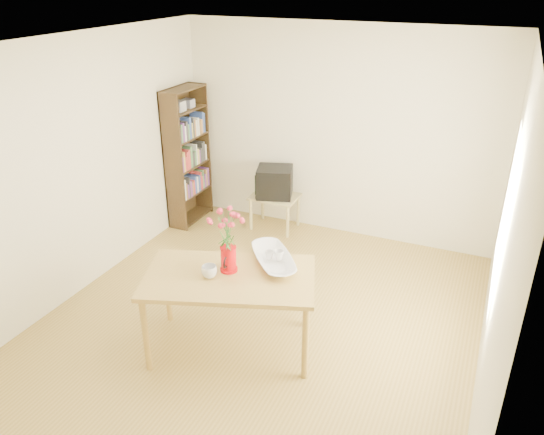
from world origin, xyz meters
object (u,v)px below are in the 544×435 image
at_px(bowl, 273,241).
at_px(television, 275,181).
at_px(pitcher, 229,260).
at_px(mug, 209,272).
at_px(table, 230,283).

xyz_separation_m(bowl, television, (-0.88, 2.06, -0.31)).
bearing_deg(bowl, pitcher, -136.97).
relative_size(pitcher, bowl, 0.51).
height_order(pitcher, mug, pitcher).
height_order(table, bowl, bowl).
distance_m(table, bowl, 0.53).
xyz_separation_m(mug, bowl, (0.40, 0.44, 0.16)).
distance_m(table, television, 2.49).
bearing_deg(pitcher, mug, -133.03).
xyz_separation_m(table, mug, (-0.14, -0.09, 0.13)).
bearing_deg(television, pitcher, -93.65).
relative_size(pitcher, television, 0.44).
relative_size(bowl, television, 0.85).
height_order(pitcher, bowl, bowl).
bearing_deg(table, bowl, 34.85).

